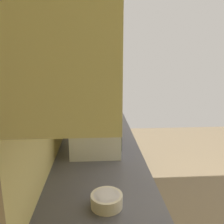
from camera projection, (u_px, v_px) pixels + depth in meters
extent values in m
cube|color=#E5CF79|center=(49.00, 89.00, 1.72)|extent=(4.10, 0.12, 2.72)
cube|color=#4C4B53|center=(99.00, 170.00, 1.46)|extent=(3.16, 0.64, 0.02)
cube|color=#332819|center=(138.00, 207.00, 1.81)|extent=(0.01, 0.01, 0.81)
cube|color=#332819|center=(130.00, 178.00, 2.24)|extent=(0.01, 0.01, 0.81)
cube|color=#332819|center=(125.00, 158.00, 2.68)|extent=(0.01, 0.01, 0.81)
cube|color=beige|center=(72.00, 21.00, 1.24)|extent=(1.97, 0.34, 0.63)
cube|color=black|center=(99.00, 136.00, 3.40)|extent=(0.62, 0.62, 0.90)
cube|color=black|center=(120.00, 138.00, 3.43)|extent=(0.48, 0.01, 0.50)
cube|color=black|center=(98.00, 105.00, 3.29)|extent=(0.59, 0.59, 0.02)
cube|color=black|center=(77.00, 100.00, 3.25)|extent=(0.59, 0.04, 0.18)
cylinder|color=#38383D|center=(106.00, 106.00, 3.16)|extent=(0.11, 0.11, 0.01)
cylinder|color=#38383D|center=(106.00, 102.00, 3.42)|extent=(0.11, 0.11, 0.01)
cylinder|color=#38383D|center=(90.00, 106.00, 3.14)|extent=(0.11, 0.11, 0.01)
cylinder|color=#38383D|center=(90.00, 102.00, 3.41)|extent=(0.11, 0.11, 0.01)
cube|color=white|center=(95.00, 128.00, 1.76)|extent=(0.49, 0.35, 0.32)
cube|color=black|center=(119.00, 129.00, 1.73)|extent=(0.30, 0.01, 0.22)
cube|color=#2D2D33|center=(117.00, 121.00, 1.96)|extent=(0.09, 0.01, 0.22)
cylinder|color=silver|center=(107.00, 200.00, 1.09)|extent=(0.15, 0.15, 0.06)
cylinder|color=silver|center=(107.00, 198.00, 1.09)|extent=(0.12, 0.12, 0.03)
cylinder|color=black|center=(101.00, 118.00, 2.34)|extent=(0.11, 0.11, 0.17)
cylinder|color=black|center=(101.00, 109.00, 2.32)|extent=(0.03, 0.03, 0.02)
cylinder|color=black|center=(101.00, 113.00, 2.39)|extent=(0.07, 0.02, 0.05)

